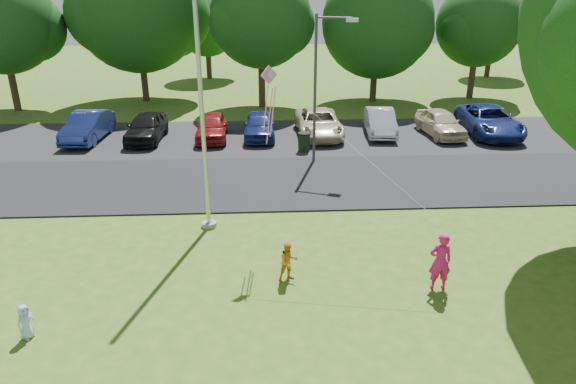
{
  "coord_description": "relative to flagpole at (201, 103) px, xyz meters",
  "views": [
    {
      "loc": [
        -1.7,
        -10.59,
        7.56
      ],
      "look_at": [
        -0.91,
        4.0,
        1.6
      ],
      "focal_mm": 32.0,
      "sensor_mm": 36.0,
      "label": 1
    }
  ],
  "objects": [
    {
      "name": "ground",
      "position": [
        3.5,
        -5.0,
        -4.17
      ],
      "size": [
        120.0,
        120.0,
        0.0
      ],
      "primitive_type": "plane",
      "color": "#385917",
      "rests_on": "ground"
    },
    {
      "name": "park_road",
      "position": [
        3.5,
        4.0,
        -4.14
      ],
      "size": [
        60.0,
        6.0,
        0.06
      ],
      "primitive_type": "cube",
      "color": "black",
      "rests_on": "ground"
    },
    {
      "name": "parking_strip",
      "position": [
        3.5,
        10.5,
        -4.14
      ],
      "size": [
        42.0,
        7.0,
        0.06
      ],
      "primitive_type": "cube",
      "color": "black",
      "rests_on": "ground"
    },
    {
      "name": "flagpole",
      "position": [
        0.0,
        0.0,
        0.0
      ],
      "size": [
        0.5,
        0.5,
        10.0
      ],
      "color": "#B7BABF",
      "rests_on": "ground"
    },
    {
      "name": "street_lamp",
      "position": [
        4.41,
        6.41,
        -0.31
      ],
      "size": [
        1.73,
        0.79,
        6.42
      ],
      "rotation": [
        0.0,
        0.0,
        -0.36
      ],
      "color": "#3F3F44",
      "rests_on": "ground"
    },
    {
      "name": "trash_can",
      "position": [
        3.86,
        8.0,
        -3.69
      ],
      "size": [
        0.6,
        0.6,
        0.95
      ],
      "rotation": [
        0.0,
        0.0,
        0.27
      ],
      "color": "black",
      "rests_on": "ground"
    },
    {
      "name": "tree_row",
      "position": [
        5.09,
        19.23,
        1.55
      ],
      "size": [
        64.35,
        11.94,
        10.88
      ],
      "color": "#332316",
      "rests_on": "ground"
    },
    {
      "name": "horizon_trees",
      "position": [
        7.56,
        28.88,
        0.14
      ],
      "size": [
        77.46,
        7.2,
        7.02
      ],
      "color": "#332316",
      "rests_on": "ground"
    },
    {
      "name": "parked_cars",
      "position": [
        4.72,
        10.45,
        -3.41
      ],
      "size": [
        23.25,
        5.45,
        1.48
      ],
      "color": "navy",
      "rests_on": "ground"
    },
    {
      "name": "woman",
      "position": [
        6.41,
        -4.11,
        -3.35
      ],
      "size": [
        0.6,
        0.4,
        1.64
      ],
      "primitive_type": "imported",
      "rotation": [
        0.0,
        0.0,
        3.13
      ],
      "color": "#C51A62",
      "rests_on": "ground"
    },
    {
      "name": "child_yellow",
      "position": [
        2.47,
        -3.46,
        -3.6
      ],
      "size": [
        0.66,
        0.58,
        1.14
      ],
      "primitive_type": "imported",
      "rotation": [
        0.0,
        0.0,
        0.32
      ],
      "color": "orange",
      "rests_on": "ground"
    },
    {
      "name": "child_blue",
      "position": [
        -3.64,
        -5.61,
        -3.74
      ],
      "size": [
        0.45,
        0.5,
        0.86
      ],
      "primitive_type": "imported",
      "rotation": [
        0.0,
        0.0,
        1.05
      ],
      "color": "#A6C7FF",
      "rests_on": "ground"
    },
    {
      "name": "kite",
      "position": [
        2.19,
        -1.32,
        0.5
      ],
      "size": [
        4.6,
        3.12,
        3.61
      ],
      "rotation": [
        0.0,
        0.0,
        0.51
      ],
      "color": "pink",
      "rests_on": "ground"
    }
  ]
}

